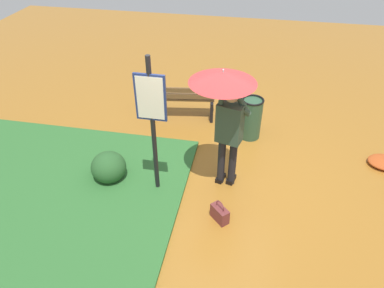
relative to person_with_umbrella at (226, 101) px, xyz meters
The scene contains 8 objects.
ground_plane 1.56m from the person_with_umbrella, 71.52° to the right, with size 18.00×18.00×0.00m, color #9E6623.
grass_verge 3.47m from the person_with_umbrella, 18.75° to the left, with size 4.80×4.00×0.05m.
person_with_umbrella is the anchor object (origin of this frame).
info_sign_post 1.06m from the person_with_umbrella, 19.79° to the left, with size 0.44×0.07×2.30m.
handbag 1.65m from the person_with_umbrella, 95.84° to the left, with size 0.31×0.31×0.37m.
park_bench 2.48m from the person_with_umbrella, 60.40° to the right, with size 1.40×0.57×0.75m.
trash_bin 1.87m from the person_with_umbrella, 105.11° to the right, with size 0.42×0.42×0.83m.
shrub_cluster 2.31m from the person_with_umbrella, ahead, with size 0.64×0.58×0.52m.
Camera 1 is at (-0.41, 4.58, 4.05)m, focal length 33.06 mm.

